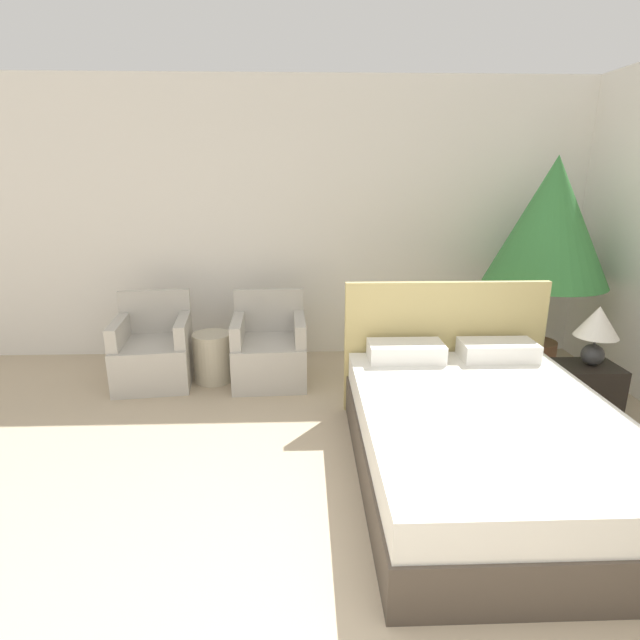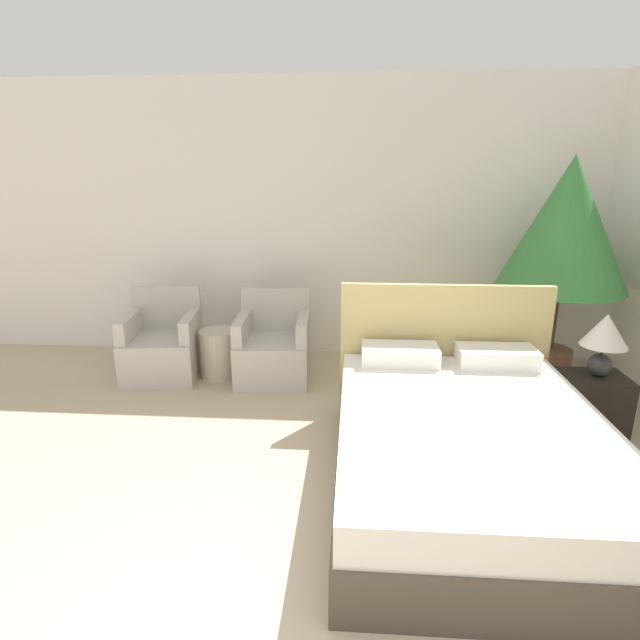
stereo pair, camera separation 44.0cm
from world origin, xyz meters
The scene contains 8 objects.
wall_back centered at (0.00, 3.92, 1.45)m, with size 10.00×0.06×2.90m.
bed centered at (1.13, 1.43, 0.29)m, with size 1.67×2.19×1.11m.
armchair_near_window_left centered at (-1.48, 3.08, 0.28)m, with size 0.76×0.76×0.85m.
armchair_near_window_right centered at (-0.38, 3.08, 0.28)m, with size 0.71×0.72×0.85m.
potted_palm centered at (2.28, 3.21, 1.47)m, with size 1.14×1.14×2.12m.
nightstand centered at (2.24, 2.19, 0.24)m, with size 0.47×0.37×0.48m.
table_lamp centered at (2.26, 2.20, 0.79)m, with size 0.33×0.33×0.49m.
side_table centered at (-0.93, 3.11, 0.24)m, with size 0.37×0.37×0.48m.
Camera 1 is at (-0.05, -1.46, 1.95)m, focal length 28.00 mm.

